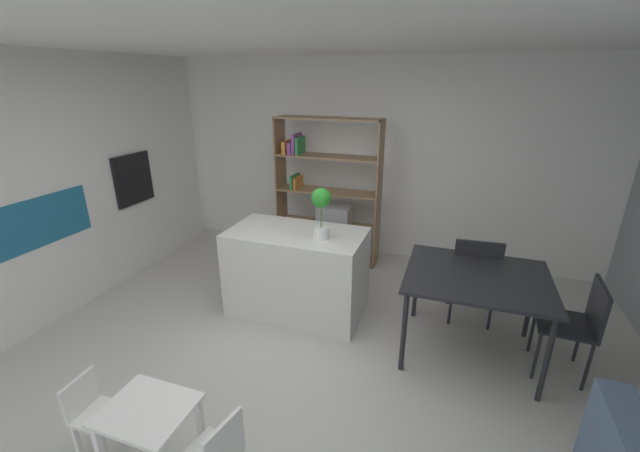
{
  "coord_description": "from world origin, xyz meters",
  "views": [
    {
      "loc": [
        1.25,
        -2.52,
        2.37
      ],
      "look_at": [
        0.16,
        0.58,
        1.14
      ],
      "focal_mm": 22.34,
      "sensor_mm": 36.0,
      "label": 1
    }
  ],
  "objects_px": {
    "potted_plant_on_island": "(321,208)",
    "open_bookshelf": "(325,196)",
    "child_chair_left": "(93,412)",
    "dining_table": "(477,283)",
    "built_in_oven": "(133,179)",
    "dining_chair_far": "(474,273)",
    "kitchen_island": "(297,272)",
    "dining_chair_window_side": "(578,319)",
    "child_table": "(149,421)"
  },
  "relations": [
    {
      "from": "kitchen_island",
      "to": "child_table",
      "type": "relative_size",
      "value": 2.63
    },
    {
      "from": "potted_plant_on_island",
      "to": "open_bookshelf",
      "type": "xyz_separation_m",
      "value": [
        -0.46,
        1.46,
        -0.33
      ]
    },
    {
      "from": "dining_chair_window_side",
      "to": "potted_plant_on_island",
      "type": "bearing_deg",
      "value": -89.36
    },
    {
      "from": "child_table",
      "to": "dining_chair_window_side",
      "type": "xyz_separation_m",
      "value": [
        2.66,
        1.9,
        0.12
      ]
    },
    {
      "from": "built_in_oven",
      "to": "dining_table",
      "type": "relative_size",
      "value": 0.51
    },
    {
      "from": "open_bookshelf",
      "to": "dining_chair_far",
      "type": "relative_size",
      "value": 2.02
    },
    {
      "from": "dining_chair_far",
      "to": "child_table",
      "type": "bearing_deg",
      "value": 48.42
    },
    {
      "from": "open_bookshelf",
      "to": "dining_chair_window_side",
      "type": "distance_m",
      "value": 3.13
    },
    {
      "from": "dining_chair_far",
      "to": "kitchen_island",
      "type": "bearing_deg",
      "value": 8.08
    },
    {
      "from": "potted_plant_on_island",
      "to": "child_table",
      "type": "distance_m",
      "value": 2.17
    },
    {
      "from": "kitchen_island",
      "to": "dining_table",
      "type": "distance_m",
      "value": 1.76
    },
    {
      "from": "kitchen_island",
      "to": "dining_chair_far",
      "type": "bearing_deg",
      "value": 11.98
    },
    {
      "from": "potted_plant_on_island",
      "to": "dining_table",
      "type": "height_order",
      "value": "potted_plant_on_island"
    },
    {
      "from": "child_chair_left",
      "to": "built_in_oven",
      "type": "bearing_deg",
      "value": 32.9
    },
    {
      "from": "dining_table",
      "to": "dining_chair_far",
      "type": "relative_size",
      "value": 1.26
    },
    {
      "from": "open_bookshelf",
      "to": "child_table",
      "type": "height_order",
      "value": "open_bookshelf"
    },
    {
      "from": "potted_plant_on_island",
      "to": "dining_chair_far",
      "type": "height_order",
      "value": "potted_plant_on_island"
    },
    {
      "from": "built_in_oven",
      "to": "dining_chair_window_side",
      "type": "distance_m",
      "value": 4.86
    },
    {
      "from": "child_chair_left",
      "to": "dining_chair_far",
      "type": "distance_m",
      "value": 3.37
    },
    {
      "from": "potted_plant_on_island",
      "to": "dining_chair_far",
      "type": "distance_m",
      "value": 1.65
    },
    {
      "from": "open_bookshelf",
      "to": "child_table",
      "type": "xyz_separation_m",
      "value": [
        0.04,
        -3.44,
        -0.47
      ]
    },
    {
      "from": "dining_table",
      "to": "built_in_oven",
      "type": "bearing_deg",
      "value": 174.08
    },
    {
      "from": "potted_plant_on_island",
      "to": "dining_table",
      "type": "xyz_separation_m",
      "value": [
        1.44,
        -0.07,
        -0.49
      ]
    },
    {
      "from": "dining_chair_far",
      "to": "dining_chair_window_side",
      "type": "xyz_separation_m",
      "value": [
        0.79,
        -0.52,
        -0.03
      ]
    },
    {
      "from": "child_table",
      "to": "dining_chair_window_side",
      "type": "bearing_deg",
      "value": 35.54
    },
    {
      "from": "kitchen_island",
      "to": "dining_chair_far",
      "type": "xyz_separation_m",
      "value": [
        1.74,
        0.37,
        0.1
      ]
    },
    {
      "from": "dining_chair_far",
      "to": "dining_chair_window_side",
      "type": "height_order",
      "value": "dining_chair_far"
    },
    {
      "from": "built_in_oven",
      "to": "dining_table",
      "type": "distance_m",
      "value": 4.04
    },
    {
      "from": "potted_plant_on_island",
      "to": "child_chair_left",
      "type": "xyz_separation_m",
      "value": [
        -0.88,
        -1.98,
        -0.89
      ]
    },
    {
      "from": "dining_chair_window_side",
      "to": "built_in_oven",
      "type": "bearing_deg",
      "value": -92.42
    },
    {
      "from": "dining_table",
      "to": "child_table",
      "type": "bearing_deg",
      "value": -134.32
    },
    {
      "from": "dining_table",
      "to": "dining_chair_far",
      "type": "bearing_deg",
      "value": 89.21
    },
    {
      "from": "built_in_oven",
      "to": "open_bookshelf",
      "type": "relative_size",
      "value": 0.32
    },
    {
      "from": "dining_chair_far",
      "to": "dining_table",
      "type": "bearing_deg",
      "value": 85.31
    },
    {
      "from": "kitchen_island",
      "to": "dining_chair_far",
      "type": "distance_m",
      "value": 1.78
    },
    {
      "from": "potted_plant_on_island",
      "to": "open_bookshelf",
      "type": "height_order",
      "value": "open_bookshelf"
    },
    {
      "from": "child_chair_left",
      "to": "dining_table",
      "type": "xyz_separation_m",
      "value": [
        2.32,
        1.91,
        0.39
      ]
    },
    {
      "from": "kitchen_island",
      "to": "open_bookshelf",
      "type": "bearing_deg",
      "value": 96.68
    },
    {
      "from": "potted_plant_on_island",
      "to": "dining_chair_far",
      "type": "xyz_separation_m",
      "value": [
        1.45,
        0.44,
        -0.65
      ]
    },
    {
      "from": "dining_chair_far",
      "to": "dining_chair_window_side",
      "type": "relative_size",
      "value": 1.1
    },
    {
      "from": "built_in_oven",
      "to": "dining_table",
      "type": "xyz_separation_m",
      "value": [
        3.99,
        -0.41,
        -0.49
      ]
    },
    {
      "from": "child_chair_left",
      "to": "dining_table",
      "type": "bearing_deg",
      "value": -53.41
    },
    {
      "from": "potted_plant_on_island",
      "to": "open_bookshelf",
      "type": "bearing_deg",
      "value": 107.34
    },
    {
      "from": "child_table",
      "to": "dining_chair_window_side",
      "type": "height_order",
      "value": "dining_chair_window_side"
    },
    {
      "from": "child_chair_left",
      "to": "dining_chair_window_side",
      "type": "xyz_separation_m",
      "value": [
        3.13,
        1.9,
        0.2
      ]
    },
    {
      "from": "built_in_oven",
      "to": "dining_chair_window_side",
      "type": "relative_size",
      "value": 0.71
    },
    {
      "from": "kitchen_island",
      "to": "built_in_oven",
      "type": "bearing_deg",
      "value": 173.17
    },
    {
      "from": "open_bookshelf",
      "to": "child_chair_left",
      "type": "xyz_separation_m",
      "value": [
        -0.43,
        -3.44,
        -0.56
      ]
    },
    {
      "from": "built_in_oven",
      "to": "dining_table",
      "type": "bearing_deg",
      "value": -5.92
    },
    {
      "from": "open_bookshelf",
      "to": "child_table",
      "type": "relative_size",
      "value": 3.62
    }
  ]
}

